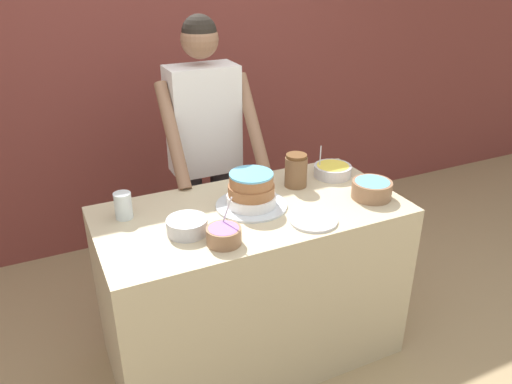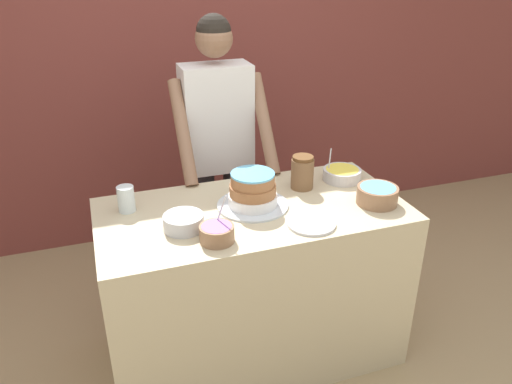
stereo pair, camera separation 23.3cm
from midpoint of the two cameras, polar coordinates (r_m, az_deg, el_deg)
wall_back at (r=3.64m, az=-12.75°, el=14.02°), size 10.00×0.05×2.60m
counter at (r=2.64m, az=-2.98°, el=-10.54°), size 1.48×0.74×0.89m
person_baker at (r=2.93m, az=-8.16°, el=6.26°), size 0.54×0.48×1.71m
cake at (r=2.39m, az=-3.32°, el=-0.05°), size 0.35×0.35×0.17m
frosting_bowl_white at (r=2.22m, az=-10.88°, el=-3.83°), size 0.18×0.18×0.07m
frosting_bowl_purple at (r=2.12m, az=-6.86°, el=-4.96°), size 0.15×0.15×0.19m
frosting_bowl_blue at (r=2.53m, az=10.55°, el=0.30°), size 0.20×0.20×0.09m
frosting_bowl_yellow at (r=2.75m, az=6.37°, el=2.44°), size 0.21×0.21×0.16m
drinking_glass at (r=2.40m, az=-17.64°, el=-1.56°), size 0.08×0.08×0.13m
ceramic_plate at (r=2.29m, az=3.71°, el=-3.34°), size 0.22×0.22×0.01m
stoneware_jar at (r=2.60m, az=2.05°, el=2.41°), size 0.12×0.12×0.18m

